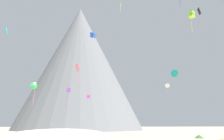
% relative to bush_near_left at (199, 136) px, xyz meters
% --- Properties ---
extents(dune_foreground_left, '(32.22, 33.50, 3.78)m').
position_rel_bush_near_left_xyz_m(dune_foreground_left, '(-27.96, 4.64, -0.38)').
color(dune_foreground_left, beige).
rests_on(dune_foreground_left, ground_plane).
extents(bush_near_left, '(2.51, 2.51, 0.76)m').
position_rel_bush_near_left_xyz_m(bush_near_left, '(0.00, 0.00, 0.00)').
color(bush_near_left, '#386633').
rests_on(bush_near_left, ground_plane).
extents(rock_massif, '(57.52, 57.65, 55.66)m').
position_rel_bush_near_left_xyz_m(rock_massif, '(-25.11, 69.33, 24.53)').
color(rock_massif, slate).
rests_on(rock_massif, ground_plane).
extents(kite_lime_high, '(1.79, 1.78, 5.23)m').
position_rel_bush_near_left_xyz_m(kite_lime_high, '(3.06, 7.18, 28.82)').
color(kite_lime_high, '#8CD133').
extents(kite_green_low, '(1.96, 1.00, 6.11)m').
position_rel_bush_near_left_xyz_m(kite_green_low, '(-35.67, 20.03, 12.20)').
color(kite_green_low, green).
extents(kite_magenta_low, '(1.00, 0.49, 0.95)m').
position_rel_bush_near_left_xyz_m(kite_magenta_low, '(-21.32, 20.53, 9.64)').
color(kite_magenta_low, '#D1339E').
extents(kite_violet_low, '(1.02, 1.08, 5.42)m').
position_rel_bush_near_left_xyz_m(kite_violet_low, '(-26.55, 18.11, 10.94)').
color(kite_violet_low, purple).
extents(kite_white_low, '(1.48, 1.12, 3.05)m').
position_rel_bush_near_left_xyz_m(kite_white_low, '(1.18, 21.72, 13.12)').
color(kite_white_low, white).
extents(kite_rainbow_low, '(0.98, 0.78, 4.46)m').
position_rel_bush_near_left_xyz_m(kite_rainbow_low, '(-24.44, -1.89, 12.56)').
color(kite_rainbow_low, '#E5668C').
extents(kite_black_high, '(0.48, 0.98, 1.59)m').
position_rel_bush_near_left_xyz_m(kite_black_high, '(1.86, 0.46, 26.82)').
color(kite_black_high, black).
extents(kite_teal_mid, '(1.83, 1.54, 2.06)m').
position_rel_bush_near_left_xyz_m(kite_teal_mid, '(2.03, 17.82, 16.01)').
color(kite_teal_mid, teal).
extents(kite_cyan_mid, '(0.87, 0.94, 1.28)m').
position_rel_bush_near_left_xyz_m(kite_cyan_mid, '(-39.00, 1.83, 20.93)').
color(kite_cyan_mid, '#33BCDB').
extents(kite_blue_high, '(1.82, 1.80, 1.60)m').
position_rel_bush_near_left_xyz_m(kite_blue_high, '(-20.14, 24.56, 28.15)').
color(kite_blue_high, blue).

